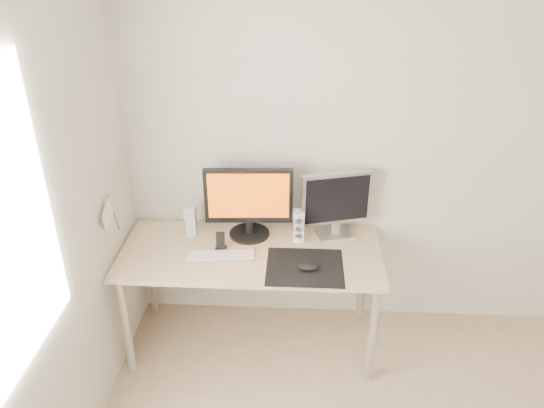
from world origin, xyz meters
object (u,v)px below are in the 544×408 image
object	(u,v)px
speaker_right	(299,226)
main_monitor	(249,200)
speaker_left	(191,221)
mouse	(308,267)
second_monitor	(336,202)
keyboard	(221,256)
phone_dock	(221,244)
desk	(251,261)

from	to	relation	value
speaker_right	main_monitor	bearing A→B (deg)	173.95
speaker_left	speaker_right	bearing A→B (deg)	-1.40
mouse	second_monitor	world-z (taller)	second_monitor
mouse	main_monitor	bearing A→B (deg)	135.39
mouse	second_monitor	bearing A→B (deg)	67.47
keyboard	main_monitor	bearing A→B (deg)	59.81
phone_dock	speaker_left	bearing A→B (deg)	142.17
mouse	keyboard	distance (m)	0.54
mouse	speaker_left	distance (m)	0.83
speaker_left	phone_dock	size ratio (longest dim) A/B	1.65
mouse	phone_dock	bearing A→B (deg)	160.36
main_monitor	second_monitor	distance (m)	0.55
second_monitor	speaker_right	xyz separation A→B (m)	(-0.23, -0.07, -0.14)
second_monitor	phone_dock	bearing A→B (deg)	-162.98
desk	phone_dock	xyz separation A→B (m)	(-0.18, 0.00, 0.12)
keyboard	phone_dock	bearing A→B (deg)	97.40
speaker_left	phone_dock	xyz separation A→B (m)	(0.21, -0.16, -0.06)
speaker_left	keyboard	world-z (taller)	speaker_left
speaker_left	speaker_right	size ratio (longest dim) A/B	1.00
main_monitor	speaker_right	bearing A→B (deg)	-6.05
main_monitor	speaker_right	xyz separation A→B (m)	(0.32, -0.03, -0.15)
desk	phone_dock	distance (m)	0.22
second_monitor	speaker_left	xyz separation A→B (m)	(-0.92, -0.05, -0.14)
desk	second_monitor	xyz separation A→B (m)	(0.52, 0.22, 0.32)
desk	speaker_left	bearing A→B (deg)	157.17
mouse	keyboard	xyz separation A→B (m)	(-0.53, 0.11, -0.02)
desk	main_monitor	distance (m)	0.38
main_monitor	desk	bearing A→B (deg)	-82.25
mouse	main_monitor	world-z (taller)	main_monitor
main_monitor	speaker_left	distance (m)	0.40
speaker_right	mouse	bearing A→B (deg)	-79.80
mouse	phone_dock	xyz separation A→B (m)	(-0.54, 0.19, 0.01)
keyboard	speaker_left	bearing A→B (deg)	132.42
second_monitor	keyboard	world-z (taller)	second_monitor
mouse	speaker_left	xyz separation A→B (m)	(-0.75, 0.35, 0.08)
speaker_left	speaker_right	xyz separation A→B (m)	(0.69, -0.02, 0.00)
mouse	desk	xyz separation A→B (m)	(-0.35, 0.19, -0.10)
keyboard	phone_dock	xyz separation A→B (m)	(-0.01, 0.08, 0.03)
phone_dock	second_monitor	bearing A→B (deg)	17.02
second_monitor	speaker_left	world-z (taller)	second_monitor
speaker_right	second_monitor	bearing A→B (deg)	16.83
speaker_right	phone_dock	bearing A→B (deg)	-162.88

